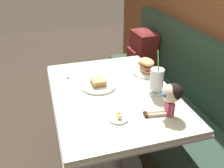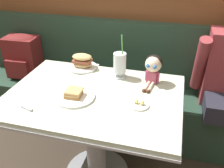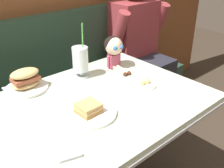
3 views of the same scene
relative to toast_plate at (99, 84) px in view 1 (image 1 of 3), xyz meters
name	(u,v)px [view 1 (image 1 of 3)]	position (x,y,z in m)	size (l,w,h in m)	color
booth_bench	(186,124)	(0.10, 0.70, -0.43)	(2.60, 0.48, 1.00)	#233D2D
diner_table	(113,115)	(0.10, 0.08, -0.21)	(1.11, 0.81, 0.74)	beige
toast_plate	(99,84)	(0.00, 0.00, 0.00)	(0.25, 0.25, 0.06)	white
milkshake_glass	(157,80)	(0.20, 0.34, 0.08)	(0.10, 0.10, 0.32)	silver
sandwich_plate	(147,68)	(-0.10, 0.41, 0.03)	(0.22, 0.22, 0.12)	white
butter_saucer	(119,117)	(0.40, 0.02, -0.01)	(0.12, 0.12, 0.04)	white
butter_knife	(68,78)	(-0.19, -0.19, -0.01)	(0.23, 0.09, 0.01)	silver
seated_doll	(171,95)	(0.44, 0.32, 0.11)	(0.13, 0.23, 0.20)	#B74C6B
backpack	(143,48)	(-0.81, 0.68, -0.10)	(0.31, 0.26, 0.41)	maroon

